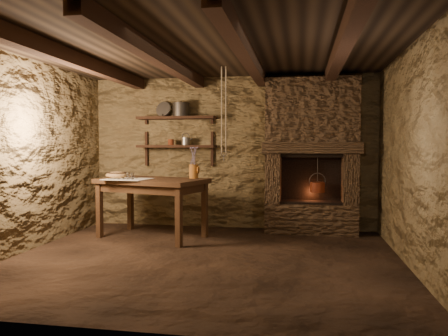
% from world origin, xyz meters
% --- Properties ---
extents(floor, '(4.50, 4.50, 0.00)m').
position_xyz_m(floor, '(0.00, 0.00, 0.00)').
color(floor, black).
rests_on(floor, ground).
extents(back_wall, '(4.50, 0.04, 2.40)m').
position_xyz_m(back_wall, '(0.00, 2.00, 1.20)').
color(back_wall, brown).
rests_on(back_wall, floor).
extents(front_wall, '(4.50, 0.04, 2.40)m').
position_xyz_m(front_wall, '(0.00, -2.00, 1.20)').
color(front_wall, brown).
rests_on(front_wall, floor).
extents(left_wall, '(0.04, 4.00, 2.40)m').
position_xyz_m(left_wall, '(-2.25, 0.00, 1.20)').
color(left_wall, brown).
rests_on(left_wall, floor).
extents(right_wall, '(0.04, 4.00, 2.40)m').
position_xyz_m(right_wall, '(2.25, 0.00, 1.20)').
color(right_wall, brown).
rests_on(right_wall, floor).
extents(ceiling, '(4.50, 4.00, 0.04)m').
position_xyz_m(ceiling, '(0.00, 0.00, 2.40)').
color(ceiling, black).
rests_on(ceiling, back_wall).
extents(beam_far_left, '(0.14, 3.95, 0.16)m').
position_xyz_m(beam_far_left, '(-1.50, 0.00, 2.31)').
color(beam_far_left, black).
rests_on(beam_far_left, ceiling).
extents(beam_mid_left, '(0.14, 3.95, 0.16)m').
position_xyz_m(beam_mid_left, '(-0.50, 0.00, 2.31)').
color(beam_mid_left, black).
rests_on(beam_mid_left, ceiling).
extents(beam_mid_right, '(0.14, 3.95, 0.16)m').
position_xyz_m(beam_mid_right, '(0.50, 0.00, 2.31)').
color(beam_mid_right, black).
rests_on(beam_mid_right, ceiling).
extents(beam_far_right, '(0.14, 3.95, 0.16)m').
position_xyz_m(beam_far_right, '(1.50, 0.00, 2.31)').
color(beam_far_right, black).
rests_on(beam_far_right, ceiling).
extents(shelf_lower, '(1.25, 0.30, 0.04)m').
position_xyz_m(shelf_lower, '(-0.85, 1.84, 1.30)').
color(shelf_lower, black).
rests_on(shelf_lower, back_wall).
extents(shelf_upper, '(1.25, 0.30, 0.04)m').
position_xyz_m(shelf_upper, '(-0.85, 1.84, 1.75)').
color(shelf_upper, black).
rests_on(shelf_upper, back_wall).
extents(hearth, '(1.43, 0.51, 2.30)m').
position_xyz_m(hearth, '(1.25, 1.77, 1.23)').
color(hearth, '#34251A').
rests_on(hearth, floor).
extents(work_table, '(1.65, 1.22, 0.84)m').
position_xyz_m(work_table, '(-0.99, 1.05, 0.45)').
color(work_table, '#362113').
rests_on(work_table, floor).
extents(linen_cloth, '(0.65, 0.56, 0.01)m').
position_xyz_m(linen_cloth, '(-1.28, 0.88, 0.85)').
color(linen_cloth, beige).
rests_on(linen_cloth, work_table).
extents(pewter_cutlery_row, '(0.52, 0.26, 0.01)m').
position_xyz_m(pewter_cutlery_row, '(-1.28, 0.86, 0.86)').
color(pewter_cutlery_row, gray).
rests_on(pewter_cutlery_row, linen_cloth).
extents(drinking_glasses, '(0.19, 0.06, 0.08)m').
position_xyz_m(drinking_glasses, '(-1.26, 0.99, 0.89)').
color(drinking_glasses, silver).
rests_on(drinking_glasses, linen_cloth).
extents(stoneware_jug, '(0.16, 0.16, 0.46)m').
position_xyz_m(stoneware_jug, '(-0.42, 1.22, 1.04)').
color(stoneware_jug, '#9F5C1E').
rests_on(stoneware_jug, work_table).
extents(wooden_bowl, '(0.37, 0.37, 0.11)m').
position_xyz_m(wooden_bowl, '(-1.54, 1.11, 0.88)').
color(wooden_bowl, olive).
rests_on(wooden_bowl, work_table).
extents(iron_stockpot, '(0.27, 0.27, 0.19)m').
position_xyz_m(iron_stockpot, '(-0.78, 1.84, 1.87)').
color(iron_stockpot, '#2B2926').
rests_on(iron_stockpot, shelf_upper).
extents(tin_pan, '(0.27, 0.16, 0.25)m').
position_xyz_m(tin_pan, '(-1.10, 1.94, 1.90)').
color(tin_pan, gray).
rests_on(tin_pan, shelf_upper).
extents(small_kettle, '(0.21, 0.18, 0.19)m').
position_xyz_m(small_kettle, '(-0.70, 1.84, 1.38)').
color(small_kettle, gray).
rests_on(small_kettle, shelf_lower).
extents(rusty_tin, '(0.10, 0.10, 0.09)m').
position_xyz_m(rusty_tin, '(-0.94, 1.84, 1.37)').
color(rusty_tin, maroon).
rests_on(rusty_tin, shelf_lower).
extents(red_pot, '(0.28, 0.28, 0.54)m').
position_xyz_m(red_pot, '(1.34, 1.72, 0.71)').
color(red_pot, maroon).
rests_on(red_pot, hearth).
extents(hanging_ropes, '(0.08, 0.08, 1.20)m').
position_xyz_m(hanging_ropes, '(0.05, 1.05, 1.80)').
color(hanging_ropes, tan).
rests_on(hanging_ropes, ceiling).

